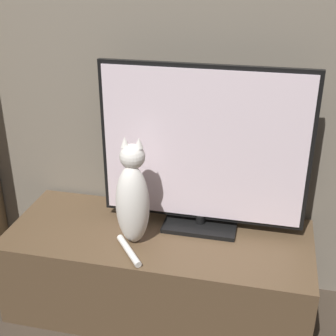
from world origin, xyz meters
name	(u,v)px	position (x,y,z in m)	size (l,w,h in m)	color
wall_back	(175,21)	(0.00, 1.22, 1.30)	(4.80, 0.05, 2.60)	#756B5B
tv_stand	(159,271)	(0.00, 0.90, 0.21)	(1.38, 0.56, 0.41)	brown
tv	(203,152)	(0.18, 1.01, 0.79)	(0.92, 0.20, 0.76)	black
cat	(133,198)	(-0.09, 0.83, 0.62)	(0.16, 0.27, 0.48)	silver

